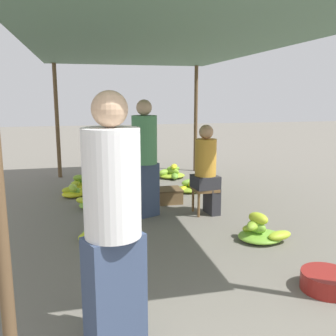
# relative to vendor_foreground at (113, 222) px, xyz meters

# --- Properties ---
(canopy_post_back_left) EXTENTS (0.08, 0.08, 2.31)m
(canopy_post_back_left) POSITION_rel_vendor_foreground_xyz_m (-0.63, 5.67, 0.27)
(canopy_post_back_left) COLOR brown
(canopy_post_back_left) RESTS_ON ground
(canopy_post_back_right) EXTENTS (0.08, 0.08, 2.31)m
(canopy_post_back_right) POSITION_rel_vendor_foreground_xyz_m (2.32, 5.67, 0.27)
(canopy_post_back_right) COLOR brown
(canopy_post_back_right) RESTS_ON ground
(canopy_tarp) EXTENTS (3.35, 6.23, 0.04)m
(canopy_tarp) POSITION_rel_vendor_foreground_xyz_m (0.84, 2.76, 1.45)
(canopy_tarp) COLOR #567A60
(canopy_tarp) RESTS_ON canopy_post_front_left
(vendor_foreground) EXTENTS (0.48, 0.48, 1.71)m
(vendor_foreground) POSITION_rel_vendor_foreground_xyz_m (0.00, 0.00, 0.00)
(vendor_foreground) COLOR #384766
(vendor_foreground) RESTS_ON ground
(stool) EXTENTS (0.34, 0.34, 0.38)m
(stool) POSITION_rel_vendor_foreground_xyz_m (1.52, 2.64, -0.58)
(stool) COLOR brown
(stool) RESTS_ON ground
(vendor_seated) EXTENTS (0.38, 0.38, 1.28)m
(vendor_seated) POSITION_rel_vendor_foreground_xyz_m (1.54, 2.64, -0.23)
(vendor_seated) COLOR #2D2D33
(vendor_seated) RESTS_ON ground
(basin_black) EXTENTS (0.45, 0.45, 0.16)m
(basin_black) POSITION_rel_vendor_foreground_xyz_m (1.87, 0.33, -0.81)
(basin_black) COLOR maroon
(basin_black) RESTS_ON ground
(banana_pile_left_0) EXTENTS (0.45, 0.36, 0.21)m
(banana_pile_left_0) POSITION_rel_vendor_foreground_xyz_m (-0.33, 4.00, -0.80)
(banana_pile_left_0) COLOR #73B237
(banana_pile_left_0) RESTS_ON ground
(banana_pile_left_1) EXTENTS (0.61, 0.57, 0.26)m
(banana_pile_left_1) POSITION_rel_vendor_foreground_xyz_m (0.02, 3.32, -0.82)
(banana_pile_left_1) COLOR #B2CC2C
(banana_pile_left_1) RESTS_ON ground
(banana_pile_left_2) EXTENTS (0.51, 0.44, 0.26)m
(banana_pile_left_2) POSITION_rel_vendor_foreground_xyz_m (-0.18, 4.59, -0.80)
(banana_pile_left_2) COLOR #76B437
(banana_pile_left_2) RESTS_ON ground
(banana_pile_left_3) EXTENTS (0.54, 0.67, 0.15)m
(banana_pile_left_3) POSITION_rel_vendor_foreground_xyz_m (0.00, 2.03, -0.83)
(banana_pile_left_3) COLOR #C6D329
(banana_pile_left_3) RESTS_ON ground
(banana_pile_right_0) EXTENTS (0.60, 0.63, 0.28)m
(banana_pile_right_0) POSITION_rel_vendor_foreground_xyz_m (1.62, 5.06, -0.79)
(banana_pile_right_0) COLOR yellow
(banana_pile_right_0) RESTS_ON ground
(banana_pile_right_1) EXTENTS (0.51, 0.44, 0.23)m
(banana_pile_right_1) POSITION_rel_vendor_foreground_xyz_m (1.66, 3.88, -0.81)
(banana_pile_right_1) COLOR yellow
(banana_pile_right_1) RESTS_ON ground
(banana_pile_right_2) EXTENTS (0.61, 0.62, 0.33)m
(banana_pile_right_2) POSITION_rel_vendor_foreground_xyz_m (1.83, 1.52, -0.78)
(banana_pile_right_2) COLOR #B5CD2C
(banana_pile_right_2) RESTS_ON ground
(crate_near) EXTENTS (0.38, 0.38, 0.22)m
(crate_near) POSITION_rel_vendor_foreground_xyz_m (1.16, 3.32, -0.78)
(crate_near) COLOR brown
(crate_near) RESTS_ON ground
(shopper_walking_mid) EXTENTS (0.45, 0.45, 1.63)m
(shopper_walking_mid) POSITION_rel_vendor_foreground_xyz_m (0.67, 2.73, -0.04)
(shopper_walking_mid) COLOR #384766
(shopper_walking_mid) RESTS_ON ground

